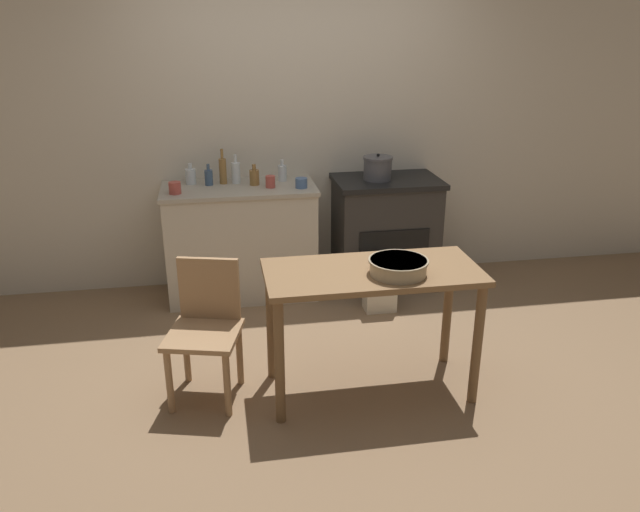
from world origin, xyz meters
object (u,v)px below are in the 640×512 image
(bottle_center, at_px, (209,177))
(stock_pot, at_px, (378,168))
(cup_right, at_px, (301,183))
(work_table, at_px, (372,290))
(bottle_left, at_px, (254,177))
(stove, at_px, (385,232))
(bottle_center_left, at_px, (282,173))
(flour_sack, at_px, (380,288))
(cup_mid_right, at_px, (175,188))
(mixing_bowl_large, at_px, (398,266))
(chair, at_px, (206,325))
(bottle_far_left, at_px, (191,176))
(bottle_center_right, at_px, (236,172))
(bottle_mid_left, at_px, (223,170))
(cup_far_right, at_px, (270,182))

(bottle_center, bearing_deg, stock_pot, -3.87)
(cup_right, bearing_deg, work_table, -81.80)
(bottle_left, bearing_deg, bottle_center, 170.94)
(stove, xyz_separation_m, bottle_center_left, (-0.82, 0.11, 0.51))
(flour_sack, height_order, bottle_center, bottle_center)
(flour_sack, distance_m, cup_mid_right, 1.70)
(stove, distance_m, mixing_bowl_large, 1.70)
(chair, distance_m, mixing_bowl_large, 1.16)
(bottle_left, height_order, bottle_center, bottle_center)
(bottle_far_left, height_order, bottle_center, bottle_center)
(stove, distance_m, bottle_center_right, 1.30)
(bottle_far_left, bearing_deg, bottle_center_right, -5.60)
(chair, distance_m, bottle_far_left, 1.61)
(mixing_bowl_large, distance_m, bottle_center_right, 1.90)
(bottle_mid_left, bearing_deg, bottle_left, -19.21)
(cup_mid_right, relative_size, cup_far_right, 0.99)
(bottle_center, height_order, cup_far_right, bottle_center)
(flour_sack, relative_size, cup_mid_right, 4.06)
(stock_pot, bearing_deg, flour_sack, -99.49)
(mixing_bowl_large, distance_m, bottle_center_left, 1.79)
(bottle_center_right, bearing_deg, cup_far_right, -35.58)
(flour_sack, distance_m, cup_right, 0.99)
(bottle_mid_left, relative_size, bottle_center, 1.67)
(bottle_far_left, xyz_separation_m, bottle_left, (0.48, -0.12, 0.00))
(work_table, relative_size, cup_mid_right, 13.81)
(bottle_left, bearing_deg, bottle_center_left, 22.11)
(stove, xyz_separation_m, bottle_center, (-1.40, 0.07, 0.50))
(mixing_bowl_large, bearing_deg, bottle_center, 120.94)
(bottle_mid_left, xyz_separation_m, cup_mid_right, (-0.36, -0.24, -0.06))
(cup_far_right, bearing_deg, bottle_center_right, 144.42)
(bottle_center_left, relative_size, bottle_center_right, 0.76)
(stove, bearing_deg, bottle_left, 178.98)
(bottle_mid_left, relative_size, bottle_center_right, 1.22)
(bottle_center_left, bearing_deg, bottle_mid_left, -178.75)
(bottle_far_left, bearing_deg, cup_mid_right, -111.97)
(bottle_center, xyz_separation_m, bottle_center_right, (0.21, 0.03, 0.02))
(stove, relative_size, flour_sack, 2.51)
(stove, xyz_separation_m, mixing_bowl_large, (-0.38, -1.61, 0.38))
(chair, xyz_separation_m, bottle_center_right, (0.27, 1.49, 0.54))
(cup_far_right, bearing_deg, bottle_left, 140.20)
(chair, height_order, stock_pot, stock_pot)
(bottle_center_right, distance_m, cup_far_right, 0.31)
(mixing_bowl_large, height_order, bottle_far_left, bottle_far_left)
(work_table, xyz_separation_m, bottle_center_right, (-0.68, 1.63, 0.32))
(bottle_left, xyz_separation_m, bottle_mid_left, (-0.24, 0.08, 0.04))
(stove, relative_size, bottle_mid_left, 3.33)
(mixing_bowl_large, bearing_deg, bottle_far_left, 123.28)
(flour_sack, relative_size, bottle_mid_left, 1.33)
(work_table, relative_size, bottle_center_left, 7.22)
(bottle_center_right, xyz_separation_m, cup_right, (0.48, -0.23, -0.05))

